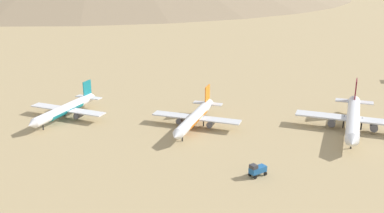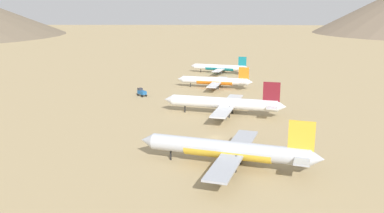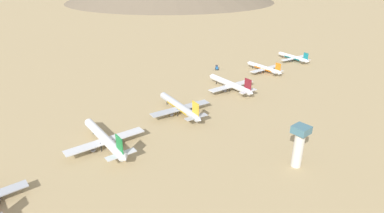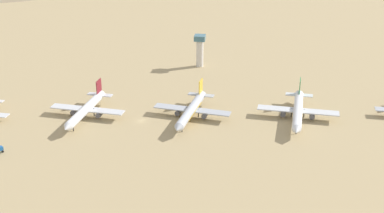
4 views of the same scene
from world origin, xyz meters
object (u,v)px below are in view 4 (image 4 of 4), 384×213
Objects in this scene: parked_jet_2 at (86,109)px; control_tower at (200,49)px; parked_jet_4 at (298,110)px; parked_jet_3 at (191,110)px.

control_tower is (-90.47, 48.86, 7.47)m from parked_jet_2.
parked_jet_4 is (-14.93, 112.09, 0.25)m from parked_jet_2.
parked_jet_4 reaches higher than parked_jet_2.
control_tower reaches higher than parked_jet_3.
parked_jet_3 reaches higher than parked_jet_2.
parked_jet_4 is (-7.40, 56.27, 0.21)m from parked_jet_3.
parked_jet_3 is at bearing 97.68° from parked_jet_2.
parked_jet_4 is at bearing 97.49° from parked_jet_3.
control_tower reaches higher than parked_jet_4.
parked_jet_2 is at bearing -28.37° from control_tower.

